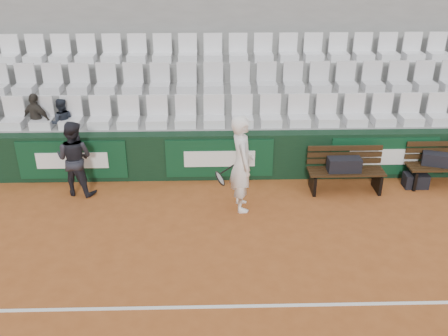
# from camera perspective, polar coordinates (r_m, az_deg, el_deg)

# --- Properties ---
(ground) EXTENTS (80.00, 80.00, 0.00)m
(ground) POSITION_cam_1_polar(r_m,az_deg,el_deg) (7.29, 1.72, -15.54)
(ground) COLOR #A65425
(ground) RESTS_ON ground
(court_baseline) EXTENTS (18.00, 0.06, 0.01)m
(court_baseline) POSITION_cam_1_polar(r_m,az_deg,el_deg) (7.29, 1.72, -15.52)
(court_baseline) COLOR white
(court_baseline) RESTS_ON ground
(back_barrier) EXTENTS (18.00, 0.34, 1.00)m
(back_barrier) POSITION_cam_1_polar(r_m,az_deg,el_deg) (10.39, 0.95, 1.42)
(back_barrier) COLOR black
(back_barrier) RESTS_ON ground
(grandstand_tier_front) EXTENTS (18.00, 0.95, 1.00)m
(grandstand_tier_front) POSITION_cam_1_polar(r_m,az_deg,el_deg) (10.97, 0.45, 2.79)
(grandstand_tier_front) COLOR gray
(grandstand_tier_front) RESTS_ON ground
(grandstand_tier_mid) EXTENTS (18.00, 0.95, 1.45)m
(grandstand_tier_mid) POSITION_cam_1_polar(r_m,az_deg,el_deg) (11.76, 0.29, 5.64)
(grandstand_tier_mid) COLOR gray
(grandstand_tier_mid) RESTS_ON ground
(grandstand_tier_back) EXTENTS (18.00, 0.95, 1.90)m
(grandstand_tier_back) POSITION_cam_1_polar(r_m,az_deg,el_deg) (12.58, 0.16, 8.12)
(grandstand_tier_back) COLOR gray
(grandstand_tier_back) RESTS_ON ground
(grandstand_rear_wall) EXTENTS (18.00, 0.30, 4.40)m
(grandstand_rear_wall) POSITION_cam_1_polar(r_m,az_deg,el_deg) (12.86, 0.08, 14.28)
(grandstand_rear_wall) COLOR gray
(grandstand_rear_wall) RESTS_ON ground
(seat_row_front) EXTENTS (11.90, 0.44, 0.63)m
(seat_row_front) POSITION_cam_1_polar(r_m,az_deg,el_deg) (10.50, 0.50, 6.50)
(seat_row_front) COLOR silver
(seat_row_front) RESTS_ON grandstand_tier_front
(seat_row_mid) EXTENTS (11.90, 0.44, 0.63)m
(seat_row_mid) POSITION_cam_1_polar(r_m,az_deg,el_deg) (11.27, 0.33, 10.28)
(seat_row_mid) COLOR silver
(seat_row_mid) RESTS_ON grandstand_tier_mid
(seat_row_back) EXTENTS (11.90, 0.44, 0.63)m
(seat_row_back) POSITION_cam_1_polar(r_m,az_deg,el_deg) (12.08, 0.19, 13.57)
(seat_row_back) COLOR white
(seat_row_back) RESTS_ON grandstand_tier_back
(bench_left) EXTENTS (1.50, 0.56, 0.45)m
(bench_left) POSITION_cam_1_polar(r_m,az_deg,el_deg) (10.27, 13.67, -1.41)
(bench_left) COLOR #331F0F
(bench_left) RESTS_ON ground
(bench_right) EXTENTS (1.50, 0.56, 0.45)m
(bench_right) POSITION_cam_1_polar(r_m,az_deg,el_deg) (11.12, 23.73, -0.79)
(bench_right) COLOR #35210F
(bench_right) RESTS_ON ground
(sports_bag_left) EXTENTS (0.65, 0.29, 0.28)m
(sports_bag_left) POSITION_cam_1_polar(r_m,az_deg,el_deg) (10.08, 13.57, 0.38)
(sports_bag_left) COLOR black
(sports_bag_left) RESTS_ON bench_left
(sports_bag_right) EXTENTS (0.60, 0.42, 0.25)m
(sports_bag_right) POSITION_cam_1_polar(r_m,az_deg,el_deg) (10.93, 23.10, 0.93)
(sports_bag_right) COLOR black
(sports_bag_right) RESTS_ON bench_right
(sports_bag_ground) EXTENTS (0.48, 0.30, 0.29)m
(sports_bag_ground) POSITION_cam_1_polar(r_m,az_deg,el_deg) (10.88, 21.05, -1.34)
(sports_bag_ground) COLOR black
(sports_bag_ground) RESTS_ON ground
(water_bottle_near) EXTENTS (0.08, 0.08, 0.27)m
(water_bottle_near) POSITION_cam_1_polar(r_m,az_deg,el_deg) (10.36, 10.26, -1.35)
(water_bottle_near) COLOR silver
(water_bottle_near) RESTS_ON ground
(water_bottle_far) EXTENTS (0.06, 0.06, 0.23)m
(water_bottle_far) POSITION_cam_1_polar(r_m,az_deg,el_deg) (10.56, 17.35, -1.76)
(water_bottle_far) COLOR silver
(water_bottle_far) RESTS_ON ground
(tennis_player) EXTENTS (0.76, 0.72, 1.84)m
(tennis_player) POSITION_cam_1_polar(r_m,az_deg,el_deg) (9.08, 2.04, 0.51)
(tennis_player) COLOR white
(tennis_player) RESTS_ON ground
(ball_kid) EXTENTS (0.86, 0.74, 1.52)m
(ball_kid) POSITION_cam_1_polar(r_m,az_deg,el_deg) (10.09, -16.71, 1.07)
(ball_kid) COLOR black
(ball_kid) RESTS_ON ground
(spectator_b) EXTENTS (0.74, 0.53, 1.17)m
(spectator_b) POSITION_cam_1_polar(r_m,az_deg,el_deg) (11.08, -20.93, 7.28)
(spectator_b) COLOR #322E28
(spectator_b) RESTS_ON grandstand_tier_front
(spectator_c) EXTENTS (0.58, 0.50, 1.05)m
(spectator_c) POSITION_cam_1_polar(r_m,az_deg,el_deg) (10.94, -18.32, 7.14)
(spectator_c) COLOR #1E232E
(spectator_c) RESTS_ON grandstand_tier_front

